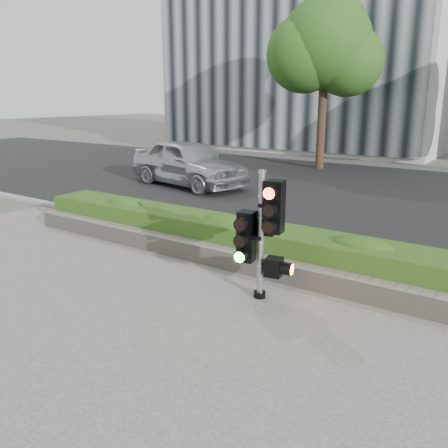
% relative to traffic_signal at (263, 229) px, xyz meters
% --- Properties ---
extents(ground, '(120.00, 120.00, 0.00)m').
position_rel_traffic_signal_xyz_m(ground, '(-0.45, -1.10, -1.14)').
color(ground, '#51514C').
rests_on(ground, ground).
extents(sidewalk, '(16.00, 11.00, 0.03)m').
position_rel_traffic_signal_xyz_m(sidewalk, '(-0.45, -3.60, -1.12)').
color(sidewalk, '#9E9389').
rests_on(sidewalk, ground).
extents(road, '(60.00, 13.00, 0.02)m').
position_rel_traffic_signal_xyz_m(road, '(-0.45, 8.90, -1.13)').
color(road, black).
rests_on(road, ground).
extents(curb, '(60.00, 0.25, 0.12)m').
position_rel_traffic_signal_xyz_m(curb, '(-0.45, 2.05, -1.08)').
color(curb, gray).
rests_on(curb, ground).
extents(stone_wall, '(12.00, 0.32, 0.34)m').
position_rel_traffic_signal_xyz_m(stone_wall, '(-0.45, 0.80, -0.94)').
color(stone_wall, gray).
rests_on(stone_wall, sidewalk).
extents(hedge, '(12.00, 1.00, 0.68)m').
position_rel_traffic_signal_xyz_m(hedge, '(-0.45, 1.45, -0.77)').
color(hedge, olive).
rests_on(hedge, sidewalk).
extents(building_left, '(16.00, 9.00, 15.00)m').
position_rel_traffic_signal_xyz_m(building_left, '(-9.45, 21.90, 6.36)').
color(building_left, '#B7B7B2').
rests_on(building_left, ground).
extents(tree_left, '(4.61, 4.03, 7.34)m').
position_rel_traffic_signal_xyz_m(tree_left, '(-4.97, 13.45, 3.91)').
color(tree_left, black).
rests_on(tree_left, ground).
extents(traffic_signal, '(0.72, 0.58, 2.00)m').
position_rel_traffic_signal_xyz_m(traffic_signal, '(0.00, 0.00, 0.00)').
color(traffic_signal, black).
rests_on(traffic_signal, sidewalk).
extents(car_silver, '(5.04, 2.83, 1.62)m').
position_rel_traffic_signal_xyz_m(car_silver, '(-7.01, 6.86, -0.31)').
color(car_silver, '#ACAEB3').
rests_on(car_silver, road).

